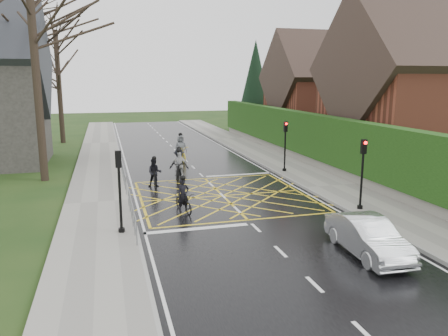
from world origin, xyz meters
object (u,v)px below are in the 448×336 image
cyclist_back (155,175)px  cyclist_lead (181,151)px  car (368,237)px  cyclist_rear (184,200)px  cyclist_front (179,169)px  cyclist_mid (179,167)px

cyclist_back → cyclist_lead: cyclist_lead is taller
cyclist_back → cyclist_lead: bearing=78.2°
cyclist_back → car: 12.59m
car → cyclist_lead: bearing=102.5°
cyclist_lead → car: cyclist_lead is taller
cyclist_rear → cyclist_front: size_ratio=0.93×
cyclist_back → cyclist_mid: bearing=55.0°
cyclist_mid → cyclist_back: bearing=-115.4°
cyclist_rear → cyclist_front: cyclist_front is taller
cyclist_back → car: (5.71, -11.23, -0.01)m
cyclist_back → cyclist_front: cyclist_front is taller
cyclist_front → cyclist_mid: bearing=101.9°
cyclist_lead → car: (3.06, -18.38, -0.08)m
cyclist_mid → car: (4.09, -12.93, -0.07)m
cyclist_rear → cyclist_front: bearing=69.1°
cyclist_rear → cyclist_back: size_ratio=1.01×
cyclist_rear → cyclist_front: (0.85, 6.18, 0.15)m
cyclist_mid → cyclist_front: cyclist_mid is taller
cyclist_mid → car: size_ratio=0.54×
cyclist_mid → cyclist_front: bearing=-80.8°
cyclist_mid → cyclist_front: size_ratio=1.10×
cyclist_lead → car: 18.63m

